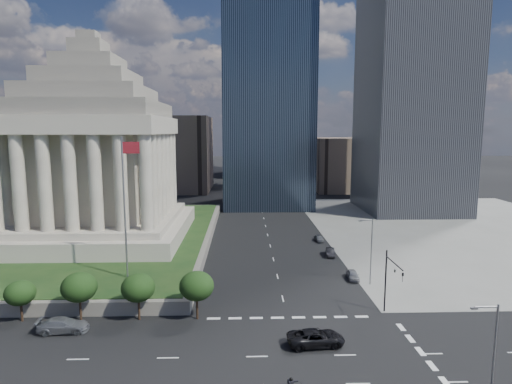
{
  "coord_description": "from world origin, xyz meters",
  "views": [
    {
      "loc": [
        -5.33,
        -35.51,
        22.7
      ],
      "look_at": [
        -3.84,
        13.96,
        15.6
      ],
      "focal_mm": 30.0,
      "sensor_mm": 36.0,
      "label": 1
    }
  ],
  "objects_px": {
    "war_memorial": "(94,138)",
    "parked_sedan_mid": "(330,252)",
    "traffic_signal_ne": "(391,276)",
    "street_lamp_north": "(370,248)",
    "flagpole": "(125,200)",
    "suv_grey": "(63,325)",
    "parked_sedan_far": "(319,238)",
    "parked_sedan_near": "(353,275)",
    "pickup_truck": "(316,338)",
    "street_lamp_south": "(492,359)"
  },
  "relations": [
    {
      "from": "war_memorial",
      "to": "street_lamp_north",
      "type": "bearing_deg",
      "value": -25.92
    },
    {
      "from": "suv_grey",
      "to": "parked_sedan_mid",
      "type": "relative_size",
      "value": 1.35
    },
    {
      "from": "street_lamp_north",
      "to": "pickup_truck",
      "type": "xyz_separation_m",
      "value": [
        -10.98,
        -17.89,
        -4.81
      ]
    },
    {
      "from": "flagpole",
      "to": "pickup_truck",
      "type": "height_order",
      "value": "flagpole"
    },
    {
      "from": "pickup_truck",
      "to": "parked_sedan_mid",
      "type": "height_order",
      "value": "pickup_truck"
    },
    {
      "from": "parked_sedan_far",
      "to": "suv_grey",
      "type": "bearing_deg",
      "value": -138.06
    },
    {
      "from": "parked_sedan_near",
      "to": "flagpole",
      "type": "bearing_deg",
      "value": -170.13
    },
    {
      "from": "parked_sedan_mid",
      "to": "parked_sedan_far",
      "type": "bearing_deg",
      "value": 98.72
    },
    {
      "from": "street_lamp_south",
      "to": "suv_grey",
      "type": "bearing_deg",
      "value": 156.54
    },
    {
      "from": "parked_sedan_mid",
      "to": "parked_sedan_far",
      "type": "relative_size",
      "value": 1.14
    },
    {
      "from": "parked_sedan_mid",
      "to": "suv_grey",
      "type": "bearing_deg",
      "value": -133.89
    },
    {
      "from": "flagpole",
      "to": "parked_sedan_mid",
      "type": "bearing_deg",
      "value": 25.97
    },
    {
      "from": "war_memorial",
      "to": "traffic_signal_ne",
      "type": "distance_m",
      "value": 60.0
    },
    {
      "from": "street_lamp_north",
      "to": "parked_sedan_near",
      "type": "distance_m",
      "value": 5.81
    },
    {
      "from": "traffic_signal_ne",
      "to": "street_lamp_north",
      "type": "distance_m",
      "value": 11.34
    },
    {
      "from": "street_lamp_south",
      "to": "parked_sedan_near",
      "type": "distance_m",
      "value": 33.79
    },
    {
      "from": "flagpole",
      "to": "street_lamp_north",
      "type": "distance_m",
      "value": 35.95
    },
    {
      "from": "pickup_truck",
      "to": "suv_grey",
      "type": "relative_size",
      "value": 1.08
    },
    {
      "from": "pickup_truck",
      "to": "parked_sedan_far",
      "type": "height_order",
      "value": "pickup_truck"
    },
    {
      "from": "flagpole",
      "to": "pickup_truck",
      "type": "distance_m",
      "value": 31.94
    },
    {
      "from": "pickup_truck",
      "to": "parked_sedan_far",
      "type": "distance_m",
      "value": 43.98
    },
    {
      "from": "war_memorial",
      "to": "street_lamp_south",
      "type": "bearing_deg",
      "value": -48.77
    },
    {
      "from": "parked_sedan_mid",
      "to": "pickup_truck",
      "type": "bearing_deg",
      "value": -96.26
    },
    {
      "from": "war_memorial",
      "to": "suv_grey",
      "type": "xyz_separation_m",
      "value": [
        8.17,
        -37.0,
        -20.58
      ]
    },
    {
      "from": "traffic_signal_ne",
      "to": "flagpole",
      "type": "bearing_deg",
      "value": 163.29
    },
    {
      "from": "war_memorial",
      "to": "pickup_truck",
      "type": "bearing_deg",
      "value": -48.36
    },
    {
      "from": "street_lamp_north",
      "to": "suv_grey",
      "type": "bearing_deg",
      "value": -160.33
    },
    {
      "from": "flagpole",
      "to": "traffic_signal_ne",
      "type": "relative_size",
      "value": 2.5
    },
    {
      "from": "pickup_truck",
      "to": "parked_sedan_mid",
      "type": "xyz_separation_m",
      "value": [
        8.15,
        32.63,
        -0.16
      ]
    },
    {
      "from": "war_memorial",
      "to": "parked_sedan_near",
      "type": "relative_size",
      "value": 9.67
    },
    {
      "from": "suv_grey",
      "to": "parked_sedan_far",
      "type": "bearing_deg",
      "value": -46.39
    },
    {
      "from": "street_lamp_north",
      "to": "parked_sedan_near",
      "type": "height_order",
      "value": "street_lamp_north"
    },
    {
      "from": "street_lamp_north",
      "to": "flagpole",
      "type": "bearing_deg",
      "value": -178.37
    },
    {
      "from": "traffic_signal_ne",
      "to": "street_lamp_north",
      "type": "bearing_deg",
      "value": 85.81
    },
    {
      "from": "flagpole",
      "to": "street_lamp_south",
      "type": "bearing_deg",
      "value": -40.47
    },
    {
      "from": "traffic_signal_ne",
      "to": "street_lamp_south",
      "type": "distance_m",
      "value": 19.72
    },
    {
      "from": "war_memorial",
      "to": "suv_grey",
      "type": "height_order",
      "value": "war_memorial"
    },
    {
      "from": "parked_sedan_near",
      "to": "parked_sedan_far",
      "type": "relative_size",
      "value": 1.09
    },
    {
      "from": "traffic_signal_ne",
      "to": "street_lamp_south",
      "type": "bearing_deg",
      "value": -87.59
    },
    {
      "from": "war_memorial",
      "to": "traffic_signal_ne",
      "type": "bearing_deg",
      "value": -36.42
    },
    {
      "from": "war_memorial",
      "to": "parked_sedan_near",
      "type": "bearing_deg",
      "value": -24.39
    },
    {
      "from": "war_memorial",
      "to": "flagpole",
      "type": "relative_size",
      "value": 1.95
    },
    {
      "from": "war_memorial",
      "to": "parked_sedan_mid",
      "type": "height_order",
      "value": "war_memorial"
    },
    {
      "from": "war_memorial",
      "to": "parked_sedan_far",
      "type": "distance_m",
      "value": 49.01
    },
    {
      "from": "street_lamp_south",
      "to": "suv_grey",
      "type": "xyz_separation_m",
      "value": [
        -39.16,
        17.0,
        -4.84
      ]
    },
    {
      "from": "traffic_signal_ne",
      "to": "parked_sedan_mid",
      "type": "xyz_separation_m",
      "value": [
        -2.0,
        26.05,
        -4.56
      ]
    },
    {
      "from": "pickup_truck",
      "to": "parked_sedan_far",
      "type": "relative_size",
      "value": 1.66
    },
    {
      "from": "street_lamp_north",
      "to": "suv_grey",
      "type": "height_order",
      "value": "street_lamp_north"
    },
    {
      "from": "parked_sedan_near",
      "to": "parked_sedan_mid",
      "type": "bearing_deg",
      "value": 98.71
    },
    {
      "from": "street_lamp_south",
      "to": "parked_sedan_far",
      "type": "bearing_deg",
      "value": 93.05
    }
  ]
}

